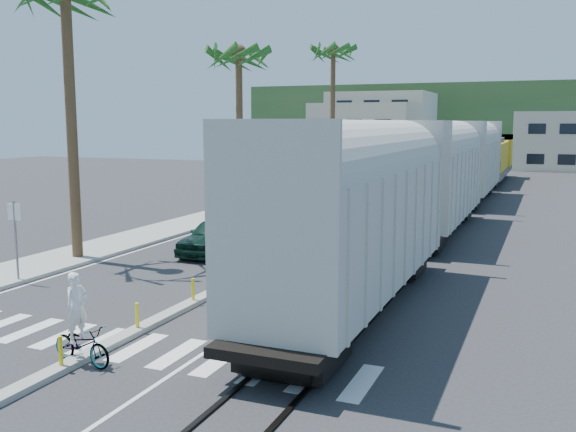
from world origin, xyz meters
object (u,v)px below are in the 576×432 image
object	(u,v)px
street_sign	(15,229)
cyclist	(81,335)
car_second	(241,225)
car_lead	(216,236)

from	to	relation	value
street_sign	cyclist	world-z (taller)	street_sign
car_second	car_lead	bearing A→B (deg)	-84.69
street_sign	car_second	bearing A→B (deg)	70.75
car_second	street_sign	bearing A→B (deg)	-110.46
car_lead	car_second	size ratio (longest dim) A/B	1.03
car_second	cyclist	xyz separation A→B (m)	(3.71, -16.09, -0.04)
street_sign	car_second	distance (m)	11.34
street_sign	cyclist	xyz separation A→B (m)	(7.43, -5.44, -1.26)
car_second	cyclist	size ratio (longest dim) A/B	2.04
street_sign	cyclist	distance (m)	9.29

